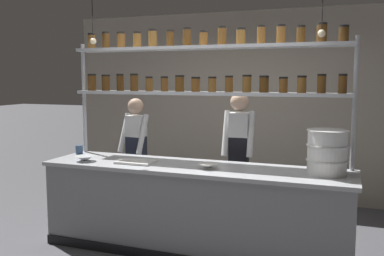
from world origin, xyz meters
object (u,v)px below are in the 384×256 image
at_px(prep_bowl_center_front, 208,166).
at_px(container_stack, 327,152).
at_px(chef_left, 136,151).
at_px(serving_cup_front, 79,150).
at_px(cutting_board, 136,162).
at_px(spice_shelf_unit, 204,72).
at_px(chef_center, 239,153).
at_px(prep_bowl_near_left, 85,159).

bearing_deg(prep_bowl_center_front, container_stack, 7.63).
distance_m(chef_left, serving_cup_front, 0.73).
bearing_deg(cutting_board, spice_shelf_unit, 32.88).
bearing_deg(spice_shelf_unit, cutting_board, -147.12).
relative_size(chef_center, prep_bowl_center_front, 8.27).
distance_m(chef_left, cutting_board, 0.89).
height_order(prep_bowl_near_left, prep_bowl_center_front, prep_bowl_near_left).
height_order(container_stack, cutting_board, container_stack).
relative_size(chef_left, container_stack, 3.70).
bearing_deg(chef_center, prep_bowl_center_front, -103.00).
bearing_deg(cutting_board, chef_left, 117.43).
bearing_deg(cutting_board, chef_center, 39.86).
distance_m(chef_center, cutting_board, 1.22).
distance_m(chef_left, chef_center, 1.35).
bearing_deg(serving_cup_front, cutting_board, -15.56).
bearing_deg(container_stack, serving_cup_front, 177.85).
height_order(cutting_board, serving_cup_front, serving_cup_front).
distance_m(cutting_board, prep_bowl_near_left, 0.58).
height_order(container_stack, prep_bowl_near_left, container_stack).
xyz_separation_m(spice_shelf_unit, chef_center, (0.31, 0.38, -0.94)).
xyz_separation_m(container_stack, cutting_board, (-1.95, -0.14, -0.20)).
bearing_deg(prep_bowl_near_left, chef_left, 79.93).
height_order(chef_center, serving_cup_front, chef_center).
relative_size(container_stack, prep_bowl_near_left, 1.98).
height_order(chef_left, cutting_board, chef_left).
bearing_deg(chef_left, container_stack, -5.98).
bearing_deg(spice_shelf_unit, chef_left, 159.67).
height_order(spice_shelf_unit, prep_bowl_near_left, spice_shelf_unit).
bearing_deg(prep_bowl_center_front, chef_left, 146.87).
distance_m(container_stack, prep_bowl_center_front, 1.16).
bearing_deg(chef_center, prep_bowl_near_left, -153.78).
bearing_deg(prep_bowl_near_left, container_stack, 5.65).
xyz_separation_m(container_stack, prep_bowl_center_front, (-1.13, -0.15, -0.19)).
bearing_deg(serving_cup_front, prep_bowl_center_front, -8.60).
distance_m(container_stack, prep_bowl_near_left, 2.54).
relative_size(chef_left, prep_bowl_near_left, 7.32).
height_order(chef_center, cutting_board, chef_center).
height_order(container_stack, serving_cup_front, container_stack).
xyz_separation_m(spice_shelf_unit, prep_bowl_center_front, (0.19, -0.42, -0.94)).
xyz_separation_m(spice_shelf_unit, serving_cup_front, (-1.52, -0.16, -0.92)).
xyz_separation_m(cutting_board, serving_cup_front, (-0.89, 0.25, 0.04)).
distance_m(chef_left, prep_bowl_center_front, 1.47).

